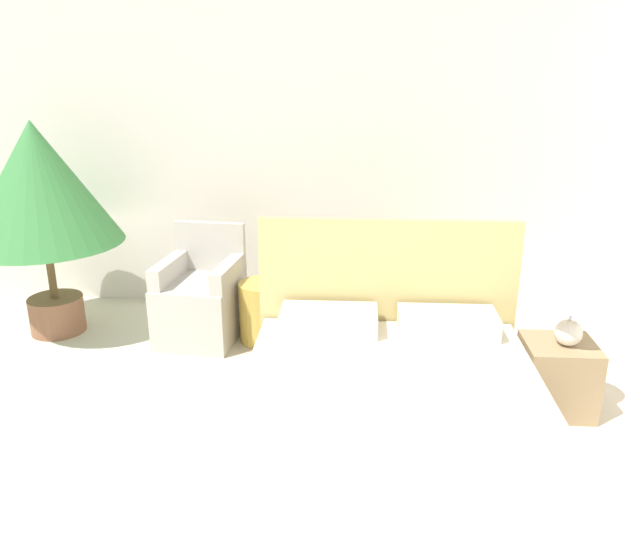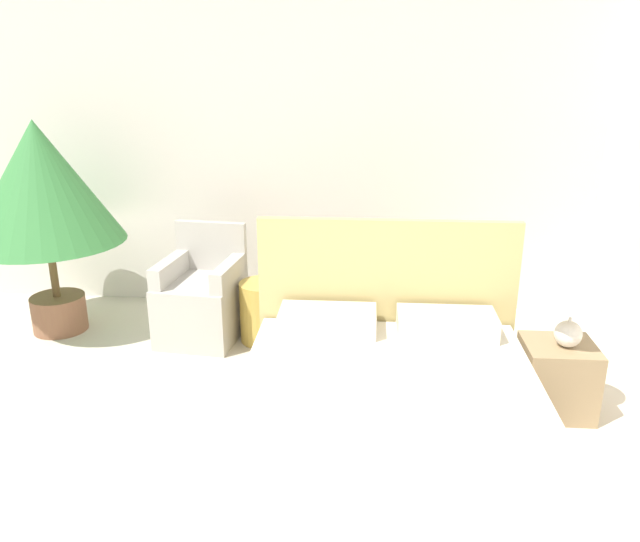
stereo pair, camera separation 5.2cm
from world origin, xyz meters
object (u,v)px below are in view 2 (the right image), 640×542
at_px(table_lamp, 573,299).
at_px(armchair_near_window_left, 202,302).
at_px(side_table, 265,311).
at_px(nightstand, 556,378).
at_px(bed, 388,433).
at_px(armchair_near_window_right, 330,305).
at_px(potted_palm, 41,188).

bearing_deg(table_lamp, armchair_near_window_left, 159.11).
bearing_deg(side_table, nightstand, -24.80).
distance_m(armchair_near_window_left, side_table, 0.50).
bearing_deg(armchair_near_window_left, side_table, 4.29).
bearing_deg(bed, table_lamp, 34.02).
distance_m(bed, side_table, 1.88).
xyz_separation_m(bed, side_table, (-0.90, 1.65, -0.04)).
distance_m(bed, armchair_near_window_right, 1.72).
bearing_deg(bed, armchair_near_window_left, 129.96).
height_order(nightstand, table_lamp, table_lamp).
bearing_deg(nightstand, armchair_near_window_left, 159.36).
relative_size(potted_palm, nightstand, 3.71).
xyz_separation_m(armchair_near_window_right, side_table, (-0.50, -0.02, -0.06)).
bearing_deg(armchair_near_window_right, side_table, -173.87).
relative_size(armchair_near_window_left, table_lamp, 1.97).
bearing_deg(side_table, bed, -61.33).
bearing_deg(potted_palm, nightstand, -14.84).
relative_size(armchair_near_window_right, table_lamp, 1.97).
height_order(bed, nightstand, bed).
bearing_deg(potted_palm, armchair_near_window_left, -2.00).
xyz_separation_m(bed, table_lamp, (1.08, 0.73, 0.48)).
distance_m(bed, armchair_near_window_left, 2.18).
relative_size(nightstand, side_table, 0.96).
bearing_deg(armchair_near_window_right, table_lamp, -28.89).
xyz_separation_m(armchair_near_window_left, side_table, (0.50, -0.02, -0.06)).
height_order(table_lamp, side_table, table_lamp).
distance_m(armchair_near_window_right, table_lamp, 1.81).
bearing_deg(bed, potted_palm, 146.51).
distance_m(armchair_near_window_left, armchair_near_window_right, 1.00).
relative_size(potted_palm, table_lamp, 3.79).
distance_m(bed, potted_palm, 3.23).
bearing_deg(potted_palm, table_lamp, -15.07).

